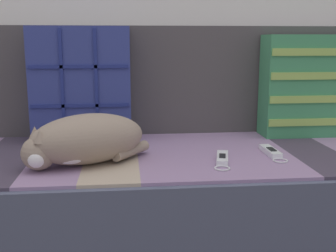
{
  "coord_description": "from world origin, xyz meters",
  "views": [
    {
      "loc": [
        -0.21,
        -1.29,
        0.77
      ],
      "look_at": [
        -0.07,
        0.08,
        0.49
      ],
      "focal_mm": 45.0,
      "sensor_mm": 36.0,
      "label": 1
    }
  ],
  "objects_px": {
    "throw_pillow_striped": "(318,86)",
    "couch": "(185,200)",
    "throw_pillow_quilted": "(81,84)",
    "game_remote_near": "(222,159)",
    "game_remote_far": "(271,152)",
    "sleeping_cat": "(84,141)"
  },
  "relations": [
    {
      "from": "game_remote_near",
      "to": "couch",
      "type": "bearing_deg",
      "value": 118.48
    },
    {
      "from": "couch",
      "to": "throw_pillow_striped",
      "type": "distance_m",
      "value": 0.71
    },
    {
      "from": "throw_pillow_quilted",
      "to": "game_remote_far",
      "type": "xyz_separation_m",
      "value": [
        0.66,
        -0.29,
        -0.21
      ]
    },
    {
      "from": "sleeping_cat",
      "to": "game_remote_near",
      "type": "bearing_deg",
      "value": -2.47
    },
    {
      "from": "game_remote_near",
      "to": "game_remote_far",
      "type": "distance_m",
      "value": 0.2
    },
    {
      "from": "throw_pillow_quilted",
      "to": "throw_pillow_striped",
      "type": "relative_size",
      "value": 0.95
    },
    {
      "from": "game_remote_near",
      "to": "game_remote_far",
      "type": "height_order",
      "value": "same"
    },
    {
      "from": "throw_pillow_quilted",
      "to": "game_remote_near",
      "type": "relative_size",
      "value": 2.31
    },
    {
      "from": "couch",
      "to": "throw_pillow_striped",
      "type": "xyz_separation_m",
      "value": [
        0.57,
        0.18,
        0.4
      ]
    },
    {
      "from": "throw_pillow_striped",
      "to": "game_remote_far",
      "type": "xyz_separation_m",
      "value": [
        -0.29,
        -0.28,
        -0.19
      ]
    },
    {
      "from": "throw_pillow_striped",
      "to": "couch",
      "type": "bearing_deg",
      "value": -162.79
    },
    {
      "from": "throw_pillow_quilted",
      "to": "game_remote_far",
      "type": "bearing_deg",
      "value": -23.47
    },
    {
      "from": "couch",
      "to": "game_remote_near",
      "type": "relative_size",
      "value": 9.87
    },
    {
      "from": "couch",
      "to": "sleeping_cat",
      "type": "distance_m",
      "value": 0.46
    },
    {
      "from": "couch",
      "to": "game_remote_far",
      "type": "height_order",
      "value": "game_remote_far"
    },
    {
      "from": "game_remote_far",
      "to": "throw_pillow_quilted",
      "type": "bearing_deg",
      "value": 156.53
    },
    {
      "from": "sleeping_cat",
      "to": "game_remote_far",
      "type": "distance_m",
      "value": 0.63
    },
    {
      "from": "throw_pillow_quilted",
      "to": "sleeping_cat",
      "type": "height_order",
      "value": "throw_pillow_quilted"
    },
    {
      "from": "sleeping_cat",
      "to": "game_remote_near",
      "type": "distance_m",
      "value": 0.44
    },
    {
      "from": "couch",
      "to": "game_remote_far",
      "type": "bearing_deg",
      "value": -21.39
    },
    {
      "from": "throw_pillow_quilted",
      "to": "game_remote_near",
      "type": "bearing_deg",
      "value": -36.55
    },
    {
      "from": "sleeping_cat",
      "to": "game_remote_far",
      "type": "height_order",
      "value": "sleeping_cat"
    }
  ]
}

